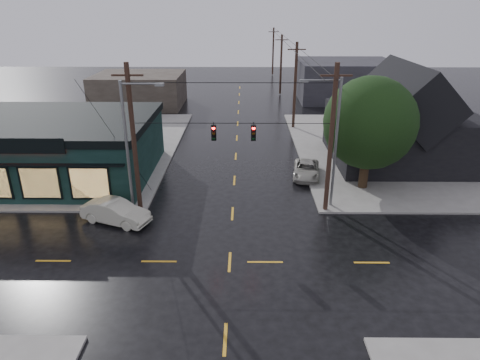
{
  "coord_description": "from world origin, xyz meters",
  "views": [
    {
      "loc": [
        0.79,
        -20.48,
        13.48
      ],
      "look_at": [
        0.54,
        4.86,
        2.99
      ],
      "focal_mm": 32.0,
      "sensor_mm": 36.0,
      "label": 1
    }
  ],
  "objects_px": {
    "utility_pole_nw": "(141,210)",
    "utility_pole_ne": "(325,211)",
    "sedan_cream": "(116,212)",
    "suv_silver": "(306,170)",
    "corner_tree": "(370,123)"
  },
  "relations": [
    {
      "from": "utility_pole_nw",
      "to": "suv_silver",
      "type": "xyz_separation_m",
      "value": [
        12.5,
        6.36,
        0.63
      ]
    },
    {
      "from": "sedan_cream",
      "to": "utility_pole_nw",
      "type": "bearing_deg",
      "value": -11.02
    },
    {
      "from": "corner_tree",
      "to": "sedan_cream",
      "type": "height_order",
      "value": "corner_tree"
    },
    {
      "from": "utility_pole_nw",
      "to": "utility_pole_ne",
      "type": "relative_size",
      "value": 1.0
    },
    {
      "from": "utility_pole_nw",
      "to": "corner_tree",
      "type": "bearing_deg",
      "value": 13.44
    },
    {
      "from": "utility_pole_nw",
      "to": "sedan_cream",
      "type": "relative_size",
      "value": 2.19
    },
    {
      "from": "corner_tree",
      "to": "utility_pole_ne",
      "type": "bearing_deg",
      "value": -132.26
    },
    {
      "from": "corner_tree",
      "to": "sedan_cream",
      "type": "distance_m",
      "value": 19.24
    },
    {
      "from": "utility_pole_nw",
      "to": "suv_silver",
      "type": "distance_m",
      "value": 14.04
    },
    {
      "from": "utility_pole_ne",
      "to": "sedan_cream",
      "type": "relative_size",
      "value": 2.19
    },
    {
      "from": "corner_tree",
      "to": "utility_pole_nw",
      "type": "height_order",
      "value": "corner_tree"
    },
    {
      "from": "utility_pole_ne",
      "to": "sedan_cream",
      "type": "distance_m",
      "value": 14.31
    },
    {
      "from": "corner_tree",
      "to": "sedan_cream",
      "type": "relative_size",
      "value": 1.85
    },
    {
      "from": "utility_pole_nw",
      "to": "utility_pole_ne",
      "type": "height_order",
      "value": "same"
    },
    {
      "from": "utility_pole_nw",
      "to": "utility_pole_ne",
      "type": "distance_m",
      "value": 13.0
    }
  ]
}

